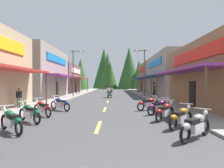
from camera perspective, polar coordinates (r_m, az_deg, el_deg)
ground at (r=23.88m, az=-0.97°, el=-4.48°), size 9.05×75.26×0.10m
sidewalk_left at (r=24.71m, az=-14.39°, el=-4.07°), size 2.41×75.26×0.12m
sidewalk_right at (r=24.38m, az=12.65°, el=-4.13°), size 2.41×75.26×0.12m
centerline_dashes at (r=25.94m, az=-0.83°, el=-3.97°), size 0.16×47.72×0.01m
storefront_left_middle at (r=27.74m, az=-22.81°, el=2.97°), size 8.73×11.55×6.48m
storefront_left_far at (r=39.21m, az=-15.80°, el=1.53°), size 8.92×11.56×5.54m
storefront_right_middle at (r=31.37m, az=17.86°, el=2.57°), size 7.87×13.73×6.37m
storefront_right_far at (r=44.83m, az=12.82°, el=1.92°), size 8.15×12.77×6.39m
streetlamp_left at (r=26.55m, az=-10.93°, el=4.99°), size 1.98×0.30×6.36m
streetlamp_right at (r=27.24m, az=9.10°, el=5.17°), size 1.98×0.30×6.62m
motorcycle_parked_right_0 at (r=7.35m, az=23.64°, el=-11.24°), size 1.65×1.51×1.04m
motorcycle_parked_right_1 at (r=8.90m, az=19.87°, el=-9.21°), size 1.55×1.61×1.04m
motorcycle_parked_right_2 at (r=10.46m, az=15.51°, el=-7.76°), size 1.42×1.73×1.04m
motorcycle_parked_right_3 at (r=12.25m, az=13.98°, el=-6.57°), size 1.82×1.30×1.04m
motorcycle_parked_right_4 at (r=13.90m, az=10.83°, el=-5.74°), size 1.85×1.24×1.04m
motorcycle_parked_left_1 at (r=8.63m, az=-27.86°, el=-9.52°), size 1.66×1.50×1.04m
motorcycle_parked_left_2 at (r=10.42m, az=-23.38°, el=-7.81°), size 1.72×1.44×1.04m
motorcycle_parked_left_3 at (r=12.09m, az=-20.06°, el=-6.67°), size 1.62×1.55×1.04m
motorcycle_parked_left_4 at (r=14.08m, az=-15.17°, el=-5.67°), size 1.77×1.37×1.04m
rider_cruising_lead at (r=25.35m, az=-1.04°, el=-2.60°), size 0.60×2.14×1.57m
rider_cruising_trailing at (r=25.63m, az=-0.29°, el=-2.57°), size 0.60×2.14×1.57m
pedestrian_by_shop at (r=15.80m, az=-26.01°, el=-3.47°), size 0.35×0.55×1.60m
pedestrian_browsing at (r=28.86m, az=12.46°, el=-1.46°), size 0.43×0.45×1.80m
treeline_backdrop at (r=63.05m, az=0.48°, el=4.01°), size 23.32×13.40×13.89m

